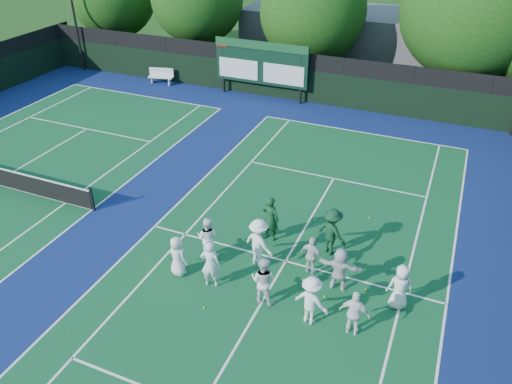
% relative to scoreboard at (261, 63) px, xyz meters
% --- Properties ---
extents(ground, '(120.00, 120.00, 0.00)m').
position_rel_scoreboard_xyz_m(ground, '(7.01, -15.59, -2.19)').
color(ground, '#173C10').
rests_on(ground, ground).
extents(court_apron, '(34.00, 32.00, 0.01)m').
position_rel_scoreboard_xyz_m(court_apron, '(1.01, -14.59, -2.19)').
color(court_apron, navy).
rests_on(court_apron, ground).
extents(near_court, '(11.05, 23.85, 0.01)m').
position_rel_scoreboard_xyz_m(near_court, '(7.01, -14.59, -2.18)').
color(near_court, '#104F28').
rests_on(near_court, ground).
extents(back_fence, '(34.00, 0.08, 3.00)m').
position_rel_scoreboard_xyz_m(back_fence, '(1.01, 0.41, -0.83)').
color(back_fence, black).
rests_on(back_fence, ground).
extents(scoreboard, '(6.00, 0.21, 3.55)m').
position_rel_scoreboard_xyz_m(scoreboard, '(0.00, 0.00, 0.00)').
color(scoreboard, black).
rests_on(scoreboard, ground).
extents(clubhouse, '(18.00, 6.00, 4.00)m').
position_rel_scoreboard_xyz_m(clubhouse, '(5.01, 8.41, -0.19)').
color(clubhouse, '#5A5A5F').
rests_on(clubhouse, ground).
extents(bench, '(1.73, 0.82, 1.06)m').
position_rel_scoreboard_xyz_m(bench, '(-7.17, -0.21, -1.62)').
color(bench, silver).
rests_on(bench, ground).
extents(tree_c, '(6.77, 6.77, 8.09)m').
position_rel_scoreboard_xyz_m(tree_c, '(2.07, 3.99, 2.33)').
color(tree_c, black).
rests_on(tree_c, ground).
extents(tree_d, '(8.41, 8.41, 9.93)m').
position_rel_scoreboard_xyz_m(tree_d, '(11.55, 3.99, 3.32)').
color(tree_d, black).
rests_on(tree_d, ground).
extents(tennis_ball_0, '(0.07, 0.07, 0.07)m').
position_rel_scoreboard_xyz_m(tennis_ball_0, '(5.43, -17.78, -2.16)').
color(tennis_ball_0, '#BCDA19').
rests_on(tennis_ball_0, ground).
extents(tennis_ball_1, '(0.07, 0.07, 0.07)m').
position_rel_scoreboard_xyz_m(tennis_ball_1, '(9.97, -14.95, -2.16)').
color(tennis_ball_1, '#BCDA19').
rests_on(tennis_ball_1, ground).
extents(tennis_ball_2, '(0.07, 0.07, 0.07)m').
position_rel_scoreboard_xyz_m(tennis_ball_2, '(8.81, -15.80, -2.16)').
color(tennis_ball_2, '#BCDA19').
rests_on(tennis_ball_2, ground).
extents(tennis_ball_4, '(0.07, 0.07, 0.07)m').
position_rel_scoreboard_xyz_m(tennis_ball_4, '(9.19, -10.73, -2.16)').
color(tennis_ball_4, '#BCDA19').
rests_on(tennis_ball_4, ground).
extents(player_front_0, '(0.85, 0.67, 1.51)m').
position_rel_scoreboard_xyz_m(player_front_0, '(3.84, -16.63, -1.43)').
color(player_front_0, white).
rests_on(player_front_0, ground).
extents(player_front_1, '(0.73, 0.56, 1.78)m').
position_rel_scoreboard_xyz_m(player_front_1, '(5.14, -16.70, -1.30)').
color(player_front_1, white).
rests_on(player_front_1, ground).
extents(player_front_2, '(0.84, 0.66, 1.70)m').
position_rel_scoreboard_xyz_m(player_front_2, '(7.01, -16.70, -1.34)').
color(player_front_2, white).
rests_on(player_front_2, ground).
extents(player_front_3, '(1.20, 0.83, 1.71)m').
position_rel_scoreboard_xyz_m(player_front_3, '(8.67, -16.98, -1.34)').
color(player_front_3, white).
rests_on(player_front_3, ground).
extents(player_front_4, '(0.93, 0.39, 1.59)m').
position_rel_scoreboard_xyz_m(player_front_4, '(9.99, -16.93, -1.40)').
color(player_front_4, white).
rests_on(player_front_4, ground).
extents(player_back_0, '(0.83, 0.68, 1.59)m').
position_rel_scoreboard_xyz_m(player_back_0, '(4.30, -15.32, -1.40)').
color(player_back_0, white).
rests_on(player_back_0, ground).
extents(player_back_1, '(1.36, 1.07, 1.85)m').
position_rel_scoreboard_xyz_m(player_back_1, '(6.16, -15.06, -1.27)').
color(player_back_1, white).
rests_on(player_back_1, ground).
extents(player_back_2, '(0.93, 0.57, 1.49)m').
position_rel_scoreboard_xyz_m(player_back_2, '(8.01, -14.82, -1.45)').
color(player_back_2, silver).
rests_on(player_back_2, ground).
extents(player_back_3, '(1.49, 0.53, 1.59)m').
position_rel_scoreboard_xyz_m(player_back_3, '(9.07, -15.17, -1.39)').
color(player_back_3, silver).
rests_on(player_back_3, ground).
extents(player_back_4, '(0.91, 0.73, 1.61)m').
position_rel_scoreboard_xyz_m(player_back_4, '(11.02, -15.28, -1.39)').
color(player_back_4, white).
rests_on(player_back_4, ground).
extents(coach_left, '(0.73, 0.53, 1.84)m').
position_rel_scoreboard_xyz_m(coach_left, '(6.00, -13.53, -1.27)').
color(coach_left, '#103C1E').
rests_on(coach_left, ground).
extents(coach_right, '(1.37, 1.12, 1.84)m').
position_rel_scoreboard_xyz_m(coach_right, '(8.32, -13.45, -1.27)').
color(coach_right, '#0E351D').
rests_on(coach_right, ground).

